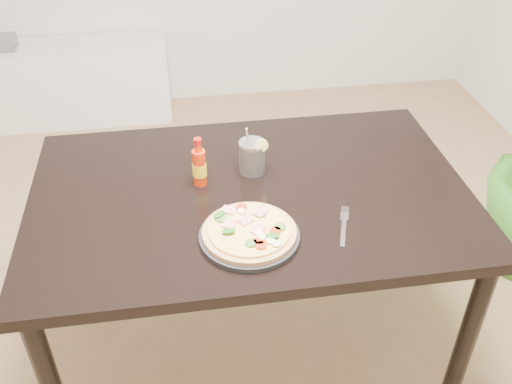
{
  "coord_description": "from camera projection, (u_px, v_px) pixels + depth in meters",
  "views": [
    {
      "loc": [
        -0.06,
        -1.39,
        1.83
      ],
      "look_at": [
        0.15,
        -0.05,
        0.83
      ],
      "focal_mm": 40.0,
      "sensor_mm": 36.0,
      "label": 1
    }
  ],
  "objects": [
    {
      "name": "pizza",
      "position": [
        250.0,
        231.0,
        1.62
      ],
      "size": [
        0.27,
        0.27,
        0.03
      ],
      "color": "tan",
      "rests_on": "plate"
    },
    {
      "name": "cola_cup",
      "position": [
        252.0,
        157.0,
        1.88
      ],
      "size": [
        0.09,
        0.09,
        0.18
      ],
      "rotation": [
        0.0,
        0.0,
        -0.04
      ],
      "color": "black",
      "rests_on": "dining_table"
    },
    {
      "name": "cd_stack",
      "position": [
        3.0,
        43.0,
        3.38
      ],
      "size": [
        0.14,
        0.12,
        0.08
      ],
      "color": "slate",
      "rests_on": "media_console"
    },
    {
      "name": "plate",
      "position": [
        249.0,
        236.0,
        1.63
      ],
      "size": [
        0.29,
        0.29,
        0.02
      ],
      "primitive_type": "cylinder",
      "color": "#222325",
      "rests_on": "dining_table"
    },
    {
      "name": "dining_table",
      "position": [
        250.0,
        211.0,
        1.88
      ],
      "size": [
        1.4,
        0.9,
        0.75
      ],
      "color": "black",
      "rests_on": "ground"
    },
    {
      "name": "hot_sauce_bottle",
      "position": [
        199.0,
        167.0,
        1.82
      ],
      "size": [
        0.05,
        0.05,
        0.17
      ],
      "rotation": [
        0.0,
        0.0,
        0.03
      ],
      "color": "red",
      "rests_on": "dining_table"
    },
    {
      "name": "floor",
      "position": [
        217.0,
        361.0,
        2.2
      ],
      "size": [
        4.5,
        4.5,
        0.0
      ],
      "primitive_type": "plane",
      "color": "#9E7A51",
      "rests_on": "ground"
    },
    {
      "name": "media_console",
      "position": [
        57.0,
        84.0,
        3.6
      ],
      "size": [
        1.4,
        0.34,
        0.5
      ],
      "primitive_type": "cube",
      "color": "white",
      "rests_on": "ground"
    },
    {
      "name": "fork",
      "position": [
        344.0,
        225.0,
        1.68
      ],
      "size": [
        0.08,
        0.18,
        0.0
      ],
      "rotation": [
        0.0,
        0.0,
        -0.32
      ],
      "color": "silver",
      "rests_on": "dining_table"
    }
  ]
}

